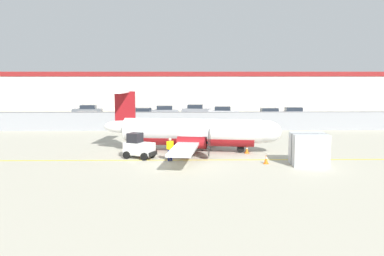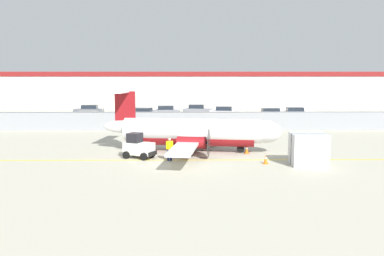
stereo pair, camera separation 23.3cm
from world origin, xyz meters
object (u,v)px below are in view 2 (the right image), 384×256
(cargo_container, at_px, (308,149))
(traffic_cone_near_right, at_px, (141,142))
(ground_crew_worker, at_px, (170,148))
(parked_car_6, at_px, (271,114))
(commuter_airplane, at_px, (195,132))
(parked_car_3, at_px, (165,111))
(parked_car_1, at_px, (90,118))
(parked_car_2, at_px, (144,114))
(traffic_cone_far_left, at_px, (247,150))
(parked_car_7, at_px, (296,113))
(parked_car_0, at_px, (89,110))
(traffic_cone_near_left, at_px, (266,159))
(parked_car_5, at_px, (225,112))
(baggage_tug, at_px, (138,147))
(parked_car_4, at_px, (197,110))

(cargo_container, relative_size, traffic_cone_near_right, 3.81)
(ground_crew_worker, bearing_deg, parked_car_6, 131.50)
(commuter_airplane, bearing_deg, traffic_cone_near_right, 157.75)
(commuter_airplane, xyz_separation_m, parked_car_3, (-3.81, 26.54, -0.71))
(parked_car_1, height_order, parked_car_3, same)
(parked_car_2, bearing_deg, traffic_cone_far_left, -58.42)
(parked_car_1, relative_size, parked_car_7, 1.02)
(parked_car_0, distance_m, parked_car_6, 26.21)
(commuter_airplane, height_order, parked_car_1, commuter_airplane)
(parked_car_7, bearing_deg, traffic_cone_near_right, -130.15)
(traffic_cone_near_left, height_order, parked_car_3, parked_car_3)
(traffic_cone_near_right, xyz_separation_m, parked_car_5, (9.27, 22.25, 0.58))
(traffic_cone_near_right, xyz_separation_m, traffic_cone_far_left, (8.80, -3.59, 0.00))
(baggage_tug, xyz_separation_m, parked_car_7, (18.41, 26.15, 0.04))
(ground_crew_worker, relative_size, parked_car_3, 0.40)
(traffic_cone_near_right, bearing_deg, traffic_cone_far_left, -22.19)
(cargo_container, distance_m, traffic_cone_near_right, 14.77)
(traffic_cone_near_left, relative_size, parked_car_6, 0.15)
(parked_car_3, bearing_deg, cargo_container, 111.21)
(parked_car_1, relative_size, parked_car_3, 1.02)
(traffic_cone_near_left, height_order, parked_car_5, parked_car_5)
(traffic_cone_far_left, xyz_separation_m, parked_car_4, (-3.23, 29.35, 0.58))
(parked_car_1, relative_size, parked_car_6, 1.02)
(baggage_tug, bearing_deg, traffic_cone_near_left, 10.79)
(traffic_cone_near_left, distance_m, parked_car_1, 28.59)
(parked_car_2, height_order, parked_car_7, same)
(ground_crew_worker, relative_size, parked_car_0, 0.40)
(traffic_cone_near_left, relative_size, parked_car_0, 0.15)
(cargo_container, relative_size, parked_car_7, 0.57)
(parked_car_1, distance_m, parked_car_7, 27.30)
(cargo_container, relative_size, parked_car_4, 0.56)
(parked_car_5, bearing_deg, parked_car_6, -18.44)
(commuter_airplane, relative_size, parked_car_0, 3.80)
(commuter_airplane, bearing_deg, parked_car_7, 67.34)
(cargo_container, relative_size, parked_car_6, 0.58)
(baggage_tug, relative_size, ground_crew_worker, 1.52)
(parked_car_5, bearing_deg, parked_car_4, 142.58)
(parked_car_5, relative_size, parked_car_6, 1.03)
(parked_car_0, height_order, parked_car_2, same)
(ground_crew_worker, xyz_separation_m, traffic_cone_near_left, (6.80, -1.11, -0.64))
(commuter_airplane, xyz_separation_m, traffic_cone_far_left, (4.07, -0.81, -1.29))
(parked_car_0, relative_size, parked_car_7, 0.99)
(commuter_airplane, xyz_separation_m, parked_car_0, (-15.01, 28.19, -0.71))
(commuter_airplane, height_order, cargo_container, commuter_airplane)
(parked_car_3, xyz_separation_m, parked_car_7, (17.90, -2.95, 0.00))
(commuter_airplane, xyz_separation_m, baggage_tug, (-4.32, -2.56, -0.75))
(parked_car_1, relative_size, parked_car_4, 0.98)
(parked_car_6, bearing_deg, baggage_tug, -122.22)
(parked_car_7, bearing_deg, ground_crew_worker, -118.54)
(traffic_cone_near_left, bearing_deg, baggage_tug, 166.67)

